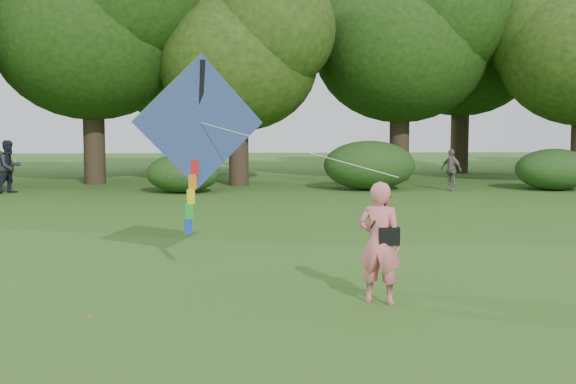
{
  "coord_description": "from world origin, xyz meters",
  "views": [
    {
      "loc": [
        -1.54,
        -9.35,
        2.62
      ],
      "look_at": [
        -0.94,
        2.0,
        1.5
      ],
      "focal_mm": 45.0,
      "sensor_mm": 36.0,
      "label": 1
    }
  ],
  "objects_px": {
    "man_kite_flyer": "(380,243)",
    "flying_kite": "(199,125)",
    "bystander_left": "(10,167)",
    "bystander_right": "(451,170)"
  },
  "relations": [
    {
      "from": "bystander_left",
      "to": "flying_kite",
      "type": "distance_m",
      "value": 16.22
    },
    {
      "from": "man_kite_flyer",
      "to": "bystander_right",
      "type": "distance_m",
      "value": 17.57
    },
    {
      "from": "man_kite_flyer",
      "to": "flying_kite",
      "type": "relative_size",
      "value": 0.43
    },
    {
      "from": "flying_kite",
      "to": "man_kite_flyer",
      "type": "bearing_deg",
      "value": -41.47
    },
    {
      "from": "man_kite_flyer",
      "to": "bystander_left",
      "type": "height_order",
      "value": "bystander_left"
    },
    {
      "from": "man_kite_flyer",
      "to": "flying_kite",
      "type": "bearing_deg",
      "value": -17.24
    },
    {
      "from": "man_kite_flyer",
      "to": "flying_kite",
      "type": "xyz_separation_m",
      "value": [
        -2.72,
        2.4,
        1.67
      ]
    },
    {
      "from": "man_kite_flyer",
      "to": "flying_kite",
      "type": "distance_m",
      "value": 4.0
    },
    {
      "from": "bystander_left",
      "to": "bystander_right",
      "type": "bearing_deg",
      "value": -53.94
    },
    {
      "from": "bystander_left",
      "to": "flying_kite",
      "type": "height_order",
      "value": "flying_kite"
    }
  ]
}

